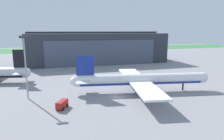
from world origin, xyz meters
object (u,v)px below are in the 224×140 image
(maintenance_hangar, at_px, (95,47))
(airliner_near_left, at_px, (140,80))
(apron_light_mast, at_px, (25,63))
(pushback_tractor, at_px, (62,104))

(maintenance_hangar, relative_size, airliner_near_left, 1.85)
(maintenance_hangar, relative_size, apron_light_mast, 4.53)
(maintenance_hangar, bearing_deg, airliner_near_left, -90.53)
(airliner_near_left, distance_m, apron_light_mast, 37.73)
(maintenance_hangar, xyz_separation_m, apron_light_mast, (-37.63, -74.54, 1.68))
(apron_light_mast, bearing_deg, airliner_near_left, -4.96)
(pushback_tractor, bearing_deg, maintenance_hangar, 72.10)
(airliner_near_left, relative_size, pushback_tractor, 9.90)
(pushback_tractor, xyz_separation_m, apron_light_mast, (-9.80, 11.60, 10.17))
(maintenance_hangar, relative_size, pushback_tractor, 18.27)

